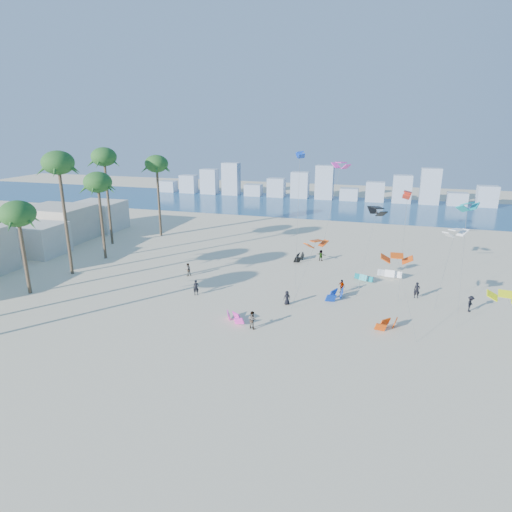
# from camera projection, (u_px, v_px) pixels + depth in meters

# --- Properties ---
(ground) EXTENTS (220.00, 220.00, 0.00)m
(ground) POSITION_uv_depth(u_px,v_px,m) (165.00, 361.00, 35.48)
(ground) COLOR beige
(ground) RESTS_ON ground
(ocean) EXTENTS (220.00, 220.00, 0.00)m
(ocean) POSITION_uv_depth(u_px,v_px,m) (312.00, 206.00, 101.48)
(ocean) COLOR navy
(ocean) RESTS_ON ground
(kitesurfer_near) EXTENTS (0.73, 0.59, 1.75)m
(kitesurfer_near) POSITION_uv_depth(u_px,v_px,m) (196.00, 288.00, 48.83)
(kitesurfer_near) COLOR black
(kitesurfer_near) RESTS_ON ground
(kitesurfer_mid) EXTENTS (1.04, 0.95, 1.73)m
(kitesurfer_mid) POSITION_uv_depth(u_px,v_px,m) (252.00, 320.00, 40.91)
(kitesurfer_mid) COLOR gray
(kitesurfer_mid) RESTS_ON ground
(kitesurfers_far) EXTENTS (33.38, 17.31, 1.81)m
(kitesurfers_far) POSITION_uv_depth(u_px,v_px,m) (337.00, 281.00, 51.15)
(kitesurfers_far) COLOR black
(kitesurfers_far) RESTS_ON ground
(grounded_kites) EXTENTS (17.35, 23.62, 1.01)m
(grounded_kites) POSITION_uv_depth(u_px,v_px,m) (336.00, 286.00, 50.47)
(grounded_kites) COLOR #E933B9
(grounded_kites) RESTS_ON ground
(flying_kites) EXTENTS (23.51, 31.65, 15.77)m
(flying_kites) POSITION_uv_depth(u_px,v_px,m) (390.00, 208.00, 48.06)
(flying_kites) COLOR #DD460B
(flying_kites) RESTS_ON ground
(palm_row) EXTENTS (9.07, 44.80, 15.43)m
(palm_row) POSITION_uv_depth(u_px,v_px,m) (62.00, 183.00, 52.76)
(palm_row) COLOR brown
(palm_row) RESTS_ON ground
(beachfront_buildings) EXTENTS (11.50, 43.00, 6.00)m
(beachfront_buildings) POSITION_uv_depth(u_px,v_px,m) (22.00, 238.00, 62.89)
(beachfront_buildings) COLOR beige
(beachfront_buildings) RESTS_ON ground
(distant_skyline) EXTENTS (85.00, 3.00, 8.40)m
(distant_skyline) POSITION_uv_depth(u_px,v_px,m) (314.00, 186.00, 110.06)
(distant_skyline) COLOR #9EADBF
(distant_skyline) RESTS_ON ground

